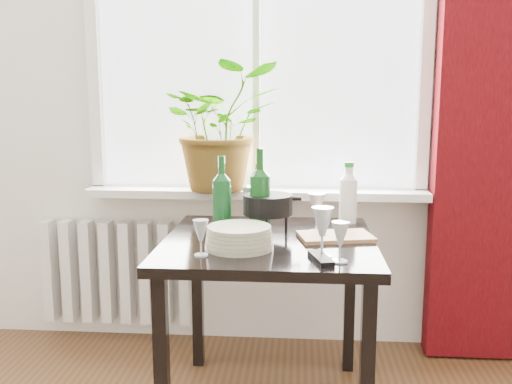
# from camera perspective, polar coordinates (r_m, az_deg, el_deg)

# --- Properties ---
(window) EXTENTS (1.72, 0.08, 1.62)m
(window) POSITION_cam_1_polar(r_m,az_deg,el_deg) (2.94, 0.09, 15.23)
(window) COLOR white
(window) RESTS_ON ground
(windowsill) EXTENTS (1.72, 0.20, 0.04)m
(windowsill) POSITION_cam_1_polar(r_m,az_deg,el_deg) (2.90, -0.02, -0.08)
(windowsill) COLOR silver
(windowsill) RESTS_ON ground
(curtain) EXTENTS (0.50, 0.12, 2.56)m
(curtain) POSITION_cam_1_polar(r_m,az_deg,el_deg) (2.96, 22.40, 8.57)
(curtain) COLOR #3A0508
(curtain) RESTS_ON ground
(radiator) EXTENTS (0.80, 0.10, 0.55)m
(radiator) POSITION_cam_1_polar(r_m,az_deg,el_deg) (3.18, -13.71, -7.74)
(radiator) COLOR white
(radiator) RESTS_ON ground
(table) EXTENTS (0.85, 0.85, 0.74)m
(table) POSITION_cam_1_polar(r_m,az_deg,el_deg) (2.35, 1.29, -6.89)
(table) COLOR black
(table) RESTS_ON ground
(potted_plant) EXTENTS (0.70, 0.66, 0.63)m
(potted_plant) POSITION_cam_1_polar(r_m,az_deg,el_deg) (2.84, -3.52, 6.51)
(potted_plant) COLOR #1D671B
(potted_plant) RESTS_ON windowsill
(wine_bottle_left) EXTENTS (0.09, 0.09, 0.33)m
(wine_bottle_left) POSITION_cam_1_polar(r_m,az_deg,el_deg) (2.39, -3.43, -0.22)
(wine_bottle_left) COLOR #0C4217
(wine_bottle_left) RESTS_ON table
(wine_bottle_right) EXTENTS (0.09, 0.09, 0.37)m
(wine_bottle_right) POSITION_cam_1_polar(r_m,az_deg,el_deg) (2.37, 0.41, 0.14)
(wine_bottle_right) COLOR #0C4211
(wine_bottle_right) RESTS_ON table
(bottle_amber) EXTENTS (0.07, 0.07, 0.27)m
(bottle_amber) POSITION_cam_1_polar(r_m,az_deg,el_deg) (2.67, 0.18, 0.11)
(bottle_amber) COLOR maroon
(bottle_amber) RESTS_ON table
(cleaning_bottle) EXTENTS (0.11, 0.11, 0.28)m
(cleaning_bottle) POSITION_cam_1_polar(r_m,az_deg,el_deg) (2.62, 9.22, -0.03)
(cleaning_bottle) COLOR white
(cleaning_bottle) RESTS_ON table
(wineglass_front_right) EXTENTS (0.10, 0.10, 0.19)m
(wineglass_front_right) POSITION_cam_1_polar(r_m,az_deg,el_deg) (2.06, 6.64, -3.97)
(wineglass_front_right) COLOR silver
(wineglass_front_right) RESTS_ON table
(wineglass_far_right) EXTENTS (0.08, 0.08, 0.15)m
(wineglass_far_right) POSITION_cam_1_polar(r_m,az_deg,el_deg) (2.01, 8.42, -4.94)
(wineglass_far_right) COLOR silver
(wineglass_far_right) RESTS_ON table
(wineglass_back_center) EXTENTS (0.09, 0.09, 0.17)m
(wineglass_back_center) POSITION_cam_1_polar(r_m,az_deg,el_deg) (2.43, 6.09, -2.03)
(wineglass_back_center) COLOR silver
(wineglass_back_center) RESTS_ON table
(wineglass_back_left) EXTENTS (0.10, 0.10, 0.18)m
(wineglass_back_left) POSITION_cam_1_polar(r_m,az_deg,el_deg) (2.57, -0.61, -1.27)
(wineglass_back_left) COLOR #B6BCC4
(wineglass_back_left) RESTS_ON table
(wineglass_front_left) EXTENTS (0.07, 0.07, 0.14)m
(wineglass_front_left) POSITION_cam_1_polar(r_m,az_deg,el_deg) (2.08, -5.53, -4.57)
(wineglass_front_left) COLOR silver
(wineglass_front_left) RESTS_ON table
(plate_stack) EXTENTS (0.35, 0.35, 0.08)m
(plate_stack) POSITION_cam_1_polar(r_m,az_deg,el_deg) (2.17, -1.70, -4.58)
(plate_stack) COLOR #B8B598
(plate_stack) RESTS_ON table
(fondue_pot) EXTENTS (0.29, 0.27, 0.16)m
(fondue_pot) POSITION_cam_1_polar(r_m,az_deg,el_deg) (2.42, 1.19, -2.15)
(fondue_pot) COLOR black
(fondue_pot) RESTS_ON table
(tv_remote) EXTENTS (0.09, 0.18, 0.02)m
(tv_remote) POSITION_cam_1_polar(r_m,az_deg,el_deg) (2.04, 6.49, -6.59)
(tv_remote) COLOR black
(tv_remote) RESTS_ON table
(cutting_board) EXTENTS (0.33, 0.25, 0.02)m
(cutting_board) POSITION_cam_1_polar(r_m,az_deg,el_deg) (2.35, 7.94, -4.42)
(cutting_board) COLOR #AE7B4E
(cutting_board) RESTS_ON table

